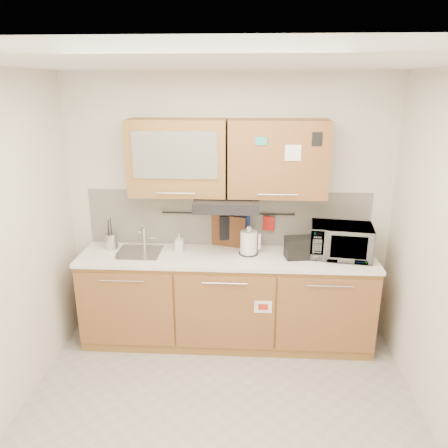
# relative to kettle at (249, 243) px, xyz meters

# --- Properties ---
(floor) EXTENTS (3.20, 3.20, 0.00)m
(floor) POSITION_rel_kettle_xyz_m (-0.21, -1.24, -1.03)
(floor) COLOR #9E9993
(floor) RESTS_ON ground
(ceiling) EXTENTS (3.20, 3.20, 0.00)m
(ceiling) POSITION_rel_kettle_xyz_m (-0.21, -1.24, 1.57)
(ceiling) COLOR white
(ceiling) RESTS_ON wall_back
(wall_back) EXTENTS (3.20, 0.00, 3.20)m
(wall_back) POSITION_rel_kettle_xyz_m (-0.21, 0.26, 0.27)
(wall_back) COLOR silver
(wall_back) RESTS_ON ground
(base_cabinet) EXTENTS (2.80, 0.64, 0.88)m
(base_cabinet) POSITION_rel_kettle_xyz_m (-0.21, -0.04, -0.63)
(base_cabinet) COLOR olive
(base_cabinet) RESTS_ON floor
(countertop) EXTENTS (2.82, 0.62, 0.04)m
(countertop) POSITION_rel_kettle_xyz_m (-0.21, -0.05, -0.13)
(countertop) COLOR white
(countertop) RESTS_ON base_cabinet
(backsplash) EXTENTS (2.80, 0.02, 0.56)m
(backsplash) POSITION_rel_kettle_xyz_m (-0.21, 0.25, 0.17)
(backsplash) COLOR silver
(backsplash) RESTS_ON countertop
(upper_cabinets) EXTENTS (1.82, 0.37, 0.70)m
(upper_cabinets) POSITION_rel_kettle_xyz_m (-0.22, 0.09, 0.80)
(upper_cabinets) COLOR olive
(upper_cabinets) RESTS_ON wall_back
(range_hood) EXTENTS (0.60, 0.46, 0.10)m
(range_hood) POSITION_rel_kettle_xyz_m (-0.21, 0.01, 0.39)
(range_hood) COLOR black
(range_hood) RESTS_ON upper_cabinets
(sink) EXTENTS (0.42, 0.40, 0.26)m
(sink) POSITION_rel_kettle_xyz_m (-1.06, -0.03, -0.11)
(sink) COLOR silver
(sink) RESTS_ON countertop
(utensil_rail) EXTENTS (1.30, 0.02, 0.02)m
(utensil_rail) POSITION_rel_kettle_xyz_m (-0.21, 0.21, 0.23)
(utensil_rail) COLOR black
(utensil_rail) RESTS_ON backsplash
(utensil_crock) EXTENTS (0.15, 0.15, 0.31)m
(utensil_crock) POSITION_rel_kettle_xyz_m (-1.36, 0.06, -0.03)
(utensil_crock) COLOR #ADADB2
(utensil_crock) RESTS_ON countertop
(kettle) EXTENTS (0.20, 0.18, 0.28)m
(kettle) POSITION_rel_kettle_xyz_m (0.00, 0.00, 0.00)
(kettle) COLOR white
(kettle) RESTS_ON countertop
(toaster) EXTENTS (0.29, 0.20, 0.20)m
(toaster) POSITION_rel_kettle_xyz_m (0.48, -0.07, -0.01)
(toaster) COLOR black
(toaster) RESTS_ON countertop
(microwave) EXTENTS (0.61, 0.45, 0.31)m
(microwave) POSITION_rel_kettle_xyz_m (0.86, -0.01, 0.04)
(microwave) COLOR #999999
(microwave) RESTS_ON countertop
(soap_bottle) EXTENTS (0.08, 0.08, 0.17)m
(soap_bottle) POSITION_rel_kettle_xyz_m (-0.68, 0.06, -0.03)
(soap_bottle) COLOR #999999
(soap_bottle) RESTS_ON countertop
(cutting_board) EXTENTS (0.35, 0.13, 0.44)m
(cutting_board) POSITION_rel_kettle_xyz_m (-0.21, 0.20, -0.01)
(cutting_board) COLOR brown
(cutting_board) RESTS_ON utensil_rail
(oven_mitt) EXTENTS (0.11, 0.07, 0.19)m
(oven_mitt) POSITION_rel_kettle_xyz_m (-0.05, 0.20, 0.11)
(oven_mitt) COLOR navy
(oven_mitt) RESTS_ON utensil_rail
(dark_pouch) EXTENTS (0.16, 0.09, 0.24)m
(dark_pouch) POSITION_rel_kettle_xyz_m (-0.21, 0.20, 0.09)
(dark_pouch) COLOR black
(dark_pouch) RESTS_ON utensil_rail
(pot_holder) EXTENTS (0.11, 0.06, 0.14)m
(pot_holder) POSITION_rel_kettle_xyz_m (0.19, 0.20, 0.14)
(pot_holder) COLOR #B41C18
(pot_holder) RESTS_ON utensil_rail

